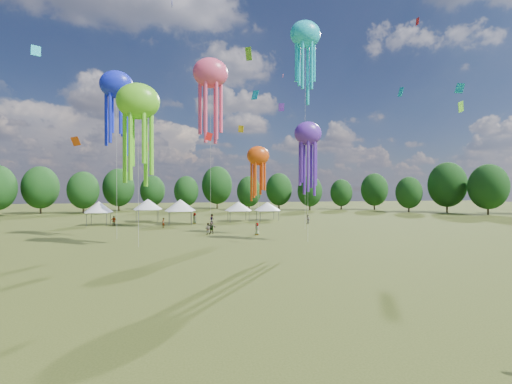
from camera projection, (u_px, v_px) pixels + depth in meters
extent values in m
plane|color=#384416|center=(342.00, 374.00, 11.64)|extent=(300.00, 300.00, 0.00)
imported|color=gray|center=(208.00, 229.00, 47.45)|extent=(0.85, 0.72, 1.56)
imported|color=gray|center=(195.00, 218.00, 62.53)|extent=(0.86, 1.08, 1.93)
imported|color=gray|center=(308.00, 219.00, 61.42)|extent=(0.84, 0.97, 1.70)
imported|color=gray|center=(212.00, 219.00, 63.69)|extent=(1.16, 1.11, 1.58)
imported|color=gray|center=(114.00, 221.00, 58.20)|extent=(1.01, 0.45, 1.71)
imported|color=gray|center=(212.00, 227.00, 48.43)|extent=(1.65, 1.33, 1.76)
imported|color=gray|center=(163.00, 223.00, 55.28)|extent=(0.58, 0.69, 1.62)
imported|color=gray|center=(257.00, 229.00, 47.05)|extent=(0.83, 0.94, 1.61)
cylinder|color=#47474C|center=(86.00, 220.00, 57.34)|extent=(0.08, 0.08, 2.17)
cylinder|color=#47474C|center=(91.00, 218.00, 60.45)|extent=(0.08, 0.08, 2.17)
cylinder|color=#47474C|center=(107.00, 220.00, 57.98)|extent=(0.08, 0.08, 2.17)
cylinder|color=#47474C|center=(111.00, 218.00, 61.09)|extent=(0.08, 0.08, 2.17)
cube|color=white|center=(99.00, 212.00, 59.21)|extent=(3.57, 3.57, 0.10)
cone|color=white|center=(99.00, 207.00, 59.20)|extent=(4.64, 4.64, 1.86)
cylinder|color=#47474C|center=(136.00, 217.00, 63.11)|extent=(0.08, 0.08, 2.29)
cylinder|color=#47474C|center=(139.00, 215.00, 66.74)|extent=(0.08, 0.08, 2.29)
cylinder|color=#47474C|center=(157.00, 217.00, 63.86)|extent=(0.08, 0.08, 2.29)
cylinder|color=#47474C|center=(159.00, 215.00, 67.49)|extent=(0.08, 0.08, 2.29)
cube|color=white|center=(148.00, 210.00, 65.29)|extent=(4.11, 4.11, 0.10)
cone|color=white|center=(148.00, 204.00, 65.28)|extent=(5.34, 5.34, 1.97)
cylinder|color=#47474C|center=(169.00, 219.00, 58.21)|extent=(0.08, 0.08, 2.34)
cylinder|color=#47474C|center=(170.00, 217.00, 61.85)|extent=(0.08, 0.08, 2.34)
cylinder|color=#47474C|center=(191.00, 219.00, 58.96)|extent=(0.08, 0.08, 2.34)
cylinder|color=#47474C|center=(191.00, 217.00, 62.60)|extent=(0.08, 0.08, 2.34)
cube|color=white|center=(180.00, 211.00, 60.39)|extent=(4.12, 4.12, 0.10)
cone|color=white|center=(180.00, 205.00, 60.38)|extent=(5.35, 5.35, 2.00)
cylinder|color=#47474C|center=(230.00, 217.00, 64.55)|extent=(0.08, 0.08, 1.99)
cylinder|color=#47474C|center=(228.00, 216.00, 68.07)|extent=(0.08, 0.08, 1.99)
cylinder|color=#47474C|center=(249.00, 217.00, 65.27)|extent=(0.08, 0.08, 1.99)
cylinder|color=#47474C|center=(246.00, 215.00, 68.79)|extent=(0.08, 0.08, 1.99)
cube|color=white|center=(238.00, 211.00, 66.66)|extent=(3.99, 3.99, 0.10)
cone|color=white|center=(238.00, 206.00, 66.65)|extent=(5.19, 5.19, 1.70)
cylinder|color=#47474C|center=(260.00, 216.00, 66.33)|extent=(0.08, 0.08, 1.91)
cylinder|color=#47474C|center=(257.00, 215.00, 69.85)|extent=(0.08, 0.08, 1.91)
cylinder|color=#47474C|center=(278.00, 216.00, 67.06)|extent=(0.08, 0.08, 1.91)
cylinder|color=#47474C|center=(274.00, 215.00, 70.57)|extent=(0.08, 0.08, 1.91)
cube|color=white|center=(267.00, 211.00, 68.44)|extent=(3.99, 3.99, 0.10)
cone|color=white|center=(267.00, 206.00, 68.44)|extent=(5.18, 5.18, 1.64)
ellipsoid|color=#6CDF24|center=(138.00, 101.00, 36.98)|extent=(4.54, 3.18, 3.86)
cylinder|color=beige|center=(138.00, 174.00, 37.05)|extent=(0.03, 0.03, 15.60)
ellipsoid|color=#FF4B72|center=(210.00, 73.00, 52.39)|extent=(5.31, 3.72, 4.51)
cylinder|color=beige|center=(211.00, 152.00, 52.50)|extent=(0.03, 0.03, 23.78)
ellipsoid|color=#5E28B4|center=(308.00, 133.00, 40.52)|extent=(3.26, 2.28, 2.77)
cylinder|color=beige|center=(308.00, 188.00, 40.58)|extent=(0.03, 0.03, 12.72)
ellipsoid|color=#1927E6|center=(116.00, 84.00, 42.97)|extent=(4.02, 2.81, 3.42)
cylinder|color=beige|center=(117.00, 162.00, 43.05)|extent=(0.03, 0.03, 19.19)
ellipsoid|color=#DD480D|center=(258.00, 156.00, 47.32)|extent=(3.11, 2.17, 2.64)
cylinder|color=beige|center=(258.00, 195.00, 47.37)|extent=(0.03, 0.03, 10.76)
ellipsoid|color=#1BCFE8|center=(305.00, 34.00, 53.18)|extent=(4.79, 3.36, 4.08)
cylinder|color=beige|center=(305.00, 132.00, 53.31)|extent=(0.03, 0.03, 30.00)
cube|color=#1BCFE8|center=(255.00, 95.00, 69.84)|extent=(1.46, 1.34, 2.08)
cube|color=#FF4B72|center=(283.00, 76.00, 79.23)|extent=(0.37, 0.65, 0.78)
cube|color=red|center=(209.00, 137.00, 49.43)|extent=(1.12, 0.09, 1.31)
cube|color=#1927E6|center=(172.00, 4.00, 63.03)|extent=(0.18, 1.11, 1.27)
cube|color=#1BCFE8|center=(460.00, 88.00, 49.04)|extent=(0.78, 1.20, 1.62)
cube|color=#DD480D|center=(145.00, 145.00, 78.90)|extent=(1.41, 1.98, 2.37)
cube|color=#6CDF24|center=(249.00, 54.00, 57.29)|extent=(1.12, 2.10, 2.31)
cube|color=#1BCFE8|center=(401.00, 92.00, 75.78)|extent=(0.33, 1.96, 2.29)
cube|color=#5E28B4|center=(281.00, 107.00, 69.97)|extent=(1.29, 0.62, 1.59)
cube|color=red|center=(417.00, 21.00, 45.18)|extent=(0.13, 0.81, 0.99)
cube|color=#DD480D|center=(76.00, 141.00, 64.92)|extent=(1.70, 0.92, 1.82)
cube|color=yellow|center=(241.00, 129.00, 62.24)|extent=(0.94, 0.70, 1.24)
cube|color=#6CDF24|center=(461.00, 107.00, 45.31)|extent=(1.36, 0.61, 1.63)
cube|color=#1BCFE8|center=(36.00, 51.00, 33.64)|extent=(0.83, 0.58, 1.09)
cylinder|color=#38281C|center=(41.00, 207.00, 87.15)|extent=(0.44, 0.44, 3.41)
ellipsoid|color=#174015|center=(41.00, 187.00, 87.10)|extent=(8.53, 8.53, 10.66)
cylinder|color=#38281C|center=(83.00, 207.00, 88.72)|extent=(0.44, 0.44, 3.07)
ellipsoid|color=#174015|center=(83.00, 190.00, 88.68)|extent=(7.66, 7.66, 9.58)
cylinder|color=#38281C|center=(119.00, 205.00, 98.29)|extent=(0.44, 0.44, 3.43)
ellipsoid|color=#174015|center=(119.00, 187.00, 98.25)|extent=(8.58, 8.58, 10.73)
cylinder|color=#38281C|center=(153.00, 205.00, 105.57)|extent=(0.44, 0.44, 2.95)
ellipsoid|color=#174015|center=(153.00, 191.00, 105.53)|extent=(7.37, 7.37, 9.21)
cylinder|color=#38281C|center=(186.00, 205.00, 103.78)|extent=(0.44, 0.44, 2.89)
ellipsoid|color=#174015|center=(186.00, 191.00, 103.74)|extent=(7.23, 7.23, 9.04)
cylinder|color=#38281C|center=(217.00, 203.00, 110.05)|extent=(0.44, 0.44, 3.84)
ellipsoid|color=#174015|center=(217.00, 185.00, 110.00)|extent=(9.60, 9.60, 11.99)
cylinder|color=#38281C|center=(249.00, 205.00, 100.91)|extent=(0.44, 0.44, 2.84)
ellipsoid|color=#174015|center=(249.00, 191.00, 100.87)|extent=(7.11, 7.11, 8.89)
cylinder|color=#38281C|center=(279.00, 204.00, 105.41)|extent=(0.44, 0.44, 3.16)
ellipsoid|color=#174015|center=(279.00, 189.00, 105.37)|extent=(7.91, 7.91, 9.88)
cylinder|color=#38281C|center=(310.00, 205.00, 101.35)|extent=(0.44, 0.44, 2.88)
ellipsoid|color=#174015|center=(310.00, 191.00, 101.31)|extent=(7.21, 7.21, 9.01)
cylinder|color=#38281C|center=(341.00, 205.00, 105.45)|extent=(0.44, 0.44, 2.63)
ellipsoid|color=#174015|center=(341.00, 193.00, 105.41)|extent=(6.57, 6.57, 8.22)
cylinder|color=#38281C|center=(374.00, 205.00, 103.82)|extent=(0.44, 0.44, 3.13)
ellipsoid|color=#174015|center=(374.00, 190.00, 103.78)|extent=(7.81, 7.81, 9.77)
cylinder|color=#38281C|center=(409.00, 207.00, 92.78)|extent=(0.44, 0.44, 2.72)
ellipsoid|color=#174015|center=(409.00, 193.00, 92.75)|extent=(6.80, 6.80, 8.50)
cylinder|color=#38281C|center=(447.00, 205.00, 91.82)|extent=(0.44, 0.44, 3.81)
ellipsoid|color=#174015|center=(447.00, 185.00, 91.78)|extent=(9.52, 9.52, 11.90)
cylinder|color=#38281C|center=(488.00, 207.00, 83.62)|extent=(0.44, 0.44, 3.51)
ellipsoid|color=#174015|center=(488.00, 187.00, 83.57)|extent=(8.78, 8.78, 10.97)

